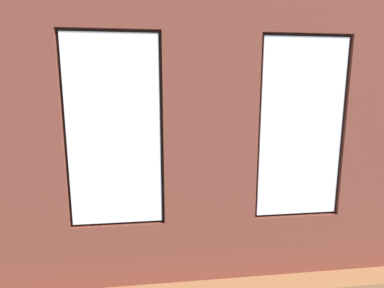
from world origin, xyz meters
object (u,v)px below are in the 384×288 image
(couch_left, at_px, (317,182))
(tv_flatscreen, at_px, (23,159))
(couch_by_window, at_px, (192,224))
(coffee_table, at_px, (196,177))
(candle_jar, at_px, (214,170))
(cup_ceramic, at_px, (175,174))
(papasan_chair, at_px, (161,156))
(media_console, at_px, (27,195))
(remote_silver, at_px, (196,174))
(potted_plant_near_tv, at_px, (35,188))
(remote_black, at_px, (202,175))
(potted_plant_foreground_right, at_px, (74,146))
(potted_plant_corner_near_left, at_px, (279,142))
(table_plant_small, at_px, (187,169))
(potted_plant_mid_room_small, at_px, (208,166))

(couch_left, relative_size, tv_flatscreen, 1.74)
(couch_by_window, distance_m, coffee_table, 2.01)
(candle_jar, bearing_deg, couch_left, 163.45)
(cup_ceramic, xyz_separation_m, papasan_chair, (0.24, -1.73, -0.03))
(media_console, bearing_deg, remote_silver, -173.85)
(couch_by_window, xyz_separation_m, media_console, (2.76, -1.65, -0.07))
(cup_ceramic, relative_size, tv_flatscreen, 0.09)
(potted_plant_near_tv, bearing_deg, remote_black, -155.32)
(papasan_chair, distance_m, potted_plant_foreground_right, 2.12)
(remote_silver, xyz_separation_m, tv_flatscreen, (3.08, 0.33, 0.46))
(papasan_chair, xyz_separation_m, potted_plant_corner_near_left, (-3.14, -0.18, 0.28))
(remote_silver, height_order, papasan_chair, papasan_chair)
(remote_silver, relative_size, papasan_chair, 0.15)
(media_console, bearing_deg, coffee_table, -173.85)
(couch_left, distance_m, candle_jar, 2.00)
(cup_ceramic, distance_m, potted_plant_near_tv, 2.43)
(couch_left, height_order, coffee_table, couch_left)
(table_plant_small, bearing_deg, coffee_table, 151.54)
(potted_plant_foreground_right, bearing_deg, tv_flatscreen, 81.59)
(couch_left, bearing_deg, table_plant_small, -98.93)
(candle_jar, bearing_deg, potted_plant_foreground_right, -26.64)
(coffee_table, distance_m, remote_black, 0.17)
(couch_by_window, distance_m, candle_jar, 2.25)
(table_plant_small, bearing_deg, couch_by_window, 86.19)
(media_console, bearing_deg, candle_jar, -172.31)
(media_console, bearing_deg, potted_plant_foreground_right, -98.40)
(couch_by_window, bearing_deg, couch_left, -149.42)
(couch_left, xyz_separation_m, remote_black, (2.20, -0.31, 0.11))
(table_plant_small, bearing_deg, potted_plant_corner_near_left, -147.33)
(remote_silver, relative_size, potted_plant_corner_near_left, 0.13)
(coffee_table, xyz_separation_m, papasan_chair, (0.67, -1.61, 0.07))
(couch_left, xyz_separation_m, table_plant_small, (2.49, -0.53, 0.19))
(coffee_table, bearing_deg, potted_plant_mid_room_small, -113.92)
(cup_ceramic, height_order, potted_plant_foreground_right, potted_plant_foreground_right)
(couch_left, distance_m, papasan_chair, 3.62)
(table_plant_small, relative_size, potted_plant_mid_room_small, 0.33)
(cup_ceramic, height_order, candle_jar, cup_ceramic)
(remote_black, bearing_deg, remote_silver, -127.21)
(couch_by_window, distance_m, couch_left, 3.06)
(remote_silver, height_order, media_console, media_console)
(potted_plant_mid_room_small, bearing_deg, media_console, 19.36)
(media_console, relative_size, tv_flatscreen, 0.99)
(candle_jar, bearing_deg, potted_plant_mid_room_small, -89.66)
(candle_jar, xyz_separation_m, papasan_chair, (1.07, -1.48, -0.03))
(coffee_table, distance_m, media_console, 3.10)
(coffee_table, distance_m, table_plant_small, 0.25)
(remote_silver, height_order, potted_plant_mid_room_small, potted_plant_mid_room_small)
(potted_plant_near_tv, bearing_deg, remote_silver, -152.26)
(potted_plant_corner_near_left, xyz_separation_m, potted_plant_near_tv, (4.99, 3.12, -0.02))
(candle_jar, height_order, remote_black, candle_jar)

